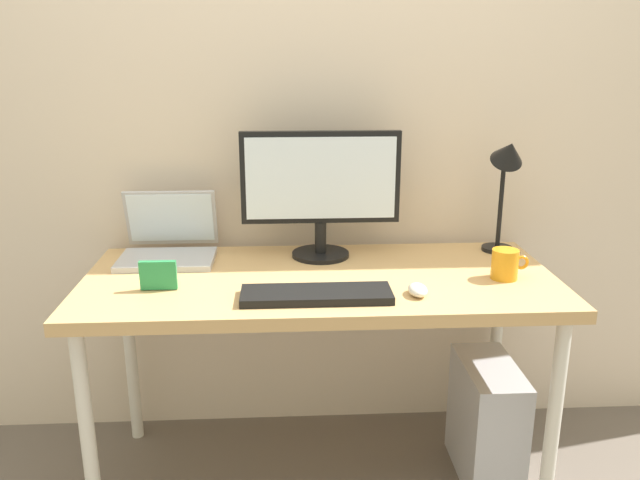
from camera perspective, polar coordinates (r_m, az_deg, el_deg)
The scene contains 11 objects.
ground_plane at distance 2.42m, azimuth 0.00°, elevation -20.05°, with size 6.00×6.00×0.00m, color #665B51.
back_wall at distance 2.34m, azimuth -0.56°, elevation 13.11°, with size 4.40×0.04×2.60m, color beige.
desk at distance 2.08m, azimuth 0.00°, elevation -4.87°, with size 1.51×0.67×0.74m.
monitor at distance 2.19m, azimuth 0.05°, elevation 4.80°, with size 0.54×0.20×0.44m.
laptop at distance 2.29m, azimuth -13.30°, elevation -0.13°, with size 0.32×0.28×0.22m.
desk_lamp at distance 2.30m, azimuth 16.27°, elevation 6.01°, with size 0.11×0.16×0.43m.
keyboard at distance 1.87m, azimuth -0.32°, elevation -4.88°, with size 0.44×0.14×0.02m, color black.
mouse at distance 1.92m, azimuth 8.68°, elevation -4.40°, with size 0.06×0.09×0.03m, color silver.
coffee_mug at distance 2.10m, azimuth 16.15°, elevation -2.08°, with size 0.12×0.08×0.10m.
photo_frame at distance 1.98m, azimuth -14.19°, elevation -3.05°, with size 0.11×0.02×0.09m, color #268C4C.
computer_tower at distance 2.37m, azimuth 14.56°, elevation -15.30°, with size 0.18×0.36×0.42m, color #B2B2B7.
Camera 1 is at (-0.11, -1.94, 1.44)m, focal length 35.98 mm.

